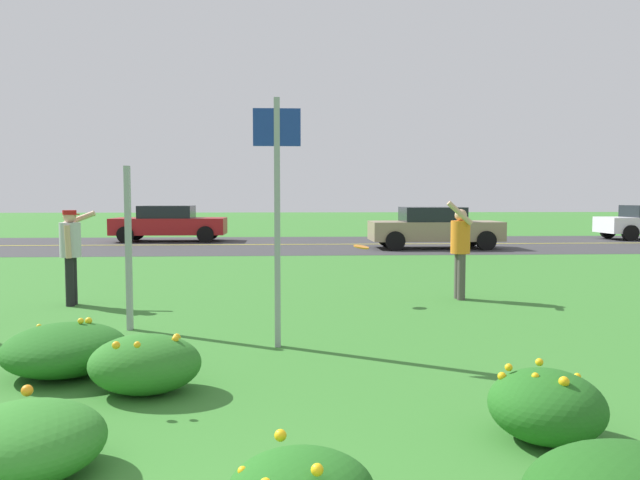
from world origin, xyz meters
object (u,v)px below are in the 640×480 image
at_px(sign_post_by_roadside, 277,199).
at_px(car_tan_center_right, 434,227).
at_px(person_catcher_orange_shirt, 460,245).
at_px(frisbee_orange, 361,247).
at_px(car_red_center_left, 169,223).
at_px(sign_post_near_path, 129,248).
at_px(person_thrower_red_cap_gray_shirt, 71,247).

bearing_deg(sign_post_by_roadside, car_tan_center_right, 69.50).
height_order(person_catcher_orange_shirt, frisbee_orange, person_catcher_orange_shirt).
distance_m(sign_post_by_roadside, frisbee_orange, 3.42).
bearing_deg(car_red_center_left, sign_post_near_path, -81.35).
bearing_deg(car_tan_center_right, sign_post_by_roadside, -110.50).
xyz_separation_m(person_catcher_orange_shirt, frisbee_orange, (-1.79, -0.33, 0.00)).
bearing_deg(frisbee_orange, car_tan_center_right, 70.62).
distance_m(frisbee_orange, car_red_center_left, 16.34).
distance_m(sign_post_by_roadside, person_catcher_orange_shirt, 4.68).
bearing_deg(sign_post_near_path, sign_post_by_roadside, -28.31).
bearing_deg(person_catcher_orange_shirt, person_thrower_red_cap_gray_shirt, -177.76).
bearing_deg(car_red_center_left, car_tan_center_right, -22.30).
xyz_separation_m(person_thrower_red_cap_gray_shirt, car_red_center_left, (-1.17, 15.13, -0.23)).
bearing_deg(person_catcher_orange_shirt, car_tan_center_right, 78.86).
bearing_deg(sign_post_near_path, car_red_center_left, 98.65).
relative_size(frisbee_orange, car_red_center_left, 0.06).
xyz_separation_m(sign_post_by_roadside, person_catcher_orange_shirt, (3.17, 3.35, -0.83)).
relative_size(sign_post_near_path, car_tan_center_right, 0.49).
bearing_deg(frisbee_orange, sign_post_near_path, -150.43).
relative_size(sign_post_near_path, person_thrower_red_cap_gray_shirt, 1.40).
bearing_deg(car_tan_center_right, car_red_center_left, 157.70).
height_order(person_thrower_red_cap_gray_shirt, car_red_center_left, person_thrower_red_cap_gray_shirt).
bearing_deg(person_thrower_red_cap_gray_shirt, sign_post_by_roadside, -41.70).
height_order(person_thrower_red_cap_gray_shirt, person_catcher_orange_shirt, person_catcher_orange_shirt).
bearing_deg(person_thrower_red_cap_gray_shirt, car_red_center_left, 94.40).
relative_size(person_thrower_red_cap_gray_shirt, frisbee_orange, 5.92).
height_order(sign_post_by_roadside, frisbee_orange, sign_post_by_roadside).
xyz_separation_m(sign_post_near_path, car_red_center_left, (-2.61, 17.13, -0.37)).
bearing_deg(sign_post_by_roadside, person_thrower_red_cap_gray_shirt, 138.30).
height_order(sign_post_by_roadside, person_thrower_red_cap_gray_shirt, sign_post_by_roadside).
bearing_deg(sign_post_near_path, frisbee_orange, 29.57).
relative_size(sign_post_near_path, sign_post_by_roadside, 0.75).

